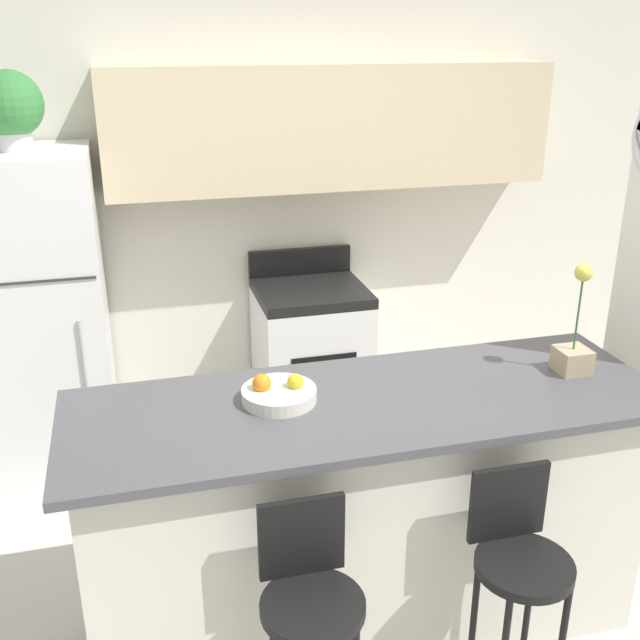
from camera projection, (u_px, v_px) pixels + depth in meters
ground_plane at (363, 621)px, 3.15m from camera, size 14.00×14.00×0.00m
wall_back at (290, 181)px, 4.40m from camera, size 5.60×0.38×2.55m
counter_bar at (365, 516)px, 2.96m from camera, size 2.24×0.75×1.05m
refrigerator at (41, 319)px, 3.98m from camera, size 0.68×0.71×1.77m
stove_range at (311, 357)px, 4.55m from camera, size 0.64×0.60×1.07m
bar_stool_left at (310, 606)px, 2.35m from camera, size 0.33×0.33×0.97m
bar_stool_right at (518, 566)px, 2.52m from camera, size 0.33×0.33×0.97m
potted_plant_on_fridge at (10, 107)px, 3.58m from camera, size 0.32×0.32×0.38m
orchid_vase at (574, 345)px, 2.96m from camera, size 0.13×0.13×0.45m
fruit_bowl at (279, 393)px, 2.75m from camera, size 0.28×0.28×0.11m
trash_bin at (161, 442)px, 4.15m from camera, size 0.28×0.28×0.38m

